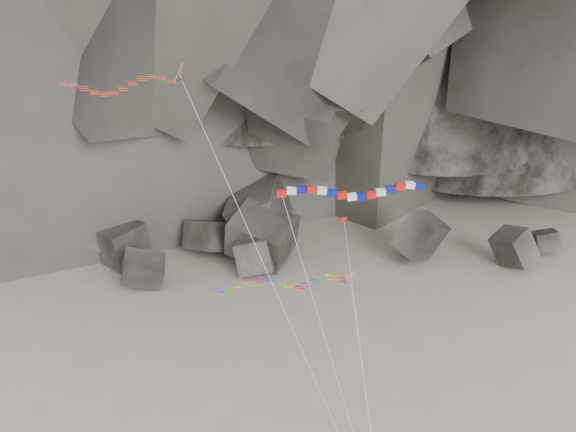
{
  "coord_description": "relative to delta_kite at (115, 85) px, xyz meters",
  "views": [
    {
      "loc": [
        -4.28,
        -47.25,
        39.79
      ],
      "look_at": [
        1.6,
        6.0,
        17.83
      ],
      "focal_mm": 45.0,
      "sensor_mm": 36.0,
      "label": 1
    }
  ],
  "objects": [
    {
      "name": "pennant_kite",
      "position": [
        16.07,
        0.07,
        -15.56
      ],
      "size": [
        0.85,
        14.99,
        17.2
      ],
      "rotation": [
        0.0,
        0.0,
        0.33
      ],
      "color": "red",
      "rests_on": "ground"
    },
    {
      "name": "boulder_field",
      "position": [
        9.04,
        35.5,
        -27.67
      ],
      "size": [
        77.76,
        18.05,
        9.25
      ],
      "color": "#47423F",
      "rests_on": "ground"
    },
    {
      "name": "banner_kite",
      "position": [
        16.07,
        1.61,
        -8.68
      ],
      "size": [
        11.01,
        13.53,
        20.6
      ],
      "rotation": [
        0.0,
        0.0,
        -0.02
      ],
      "color": "red",
      "rests_on": "ground"
    },
    {
      "name": "parafoil_kite",
      "position": [
        10.73,
        3.34,
        -16.68
      ],
      "size": [
        11.99,
        15.14,
        12.48
      ],
      "rotation": [
        0.0,
        0.0,
        0.43
      ],
      "color": "yellow",
      "rests_on": "ground"
    },
    {
      "name": "delta_kite",
      "position": [
        0.0,
        0.0,
        0.0
      ],
      "size": [
        20.39,
        12.55,
        30.08
      ],
      "rotation": [
        0.0,
        0.0,
        -0.36
      ],
      "color": "red",
      "rests_on": "ground"
    }
  ]
}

